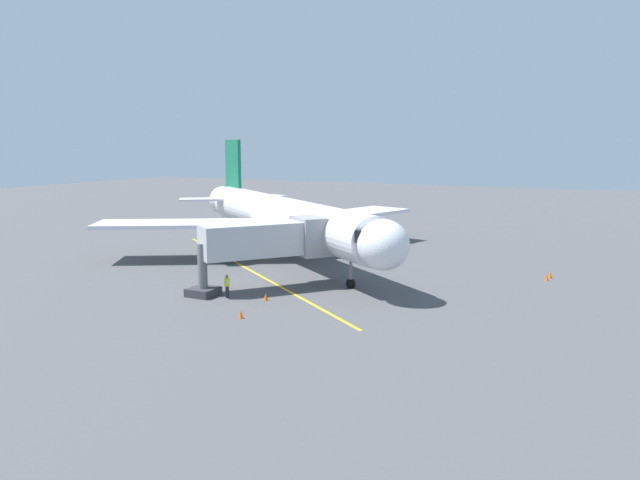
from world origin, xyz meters
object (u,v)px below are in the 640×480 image
box_truck_near_nose (303,224)px  safety_cone_wing_port (266,297)px  ground_crew_marshaller (227,286)px  airplane (283,218)px  safety_cone_nose_left (547,277)px  safety_cone_wing_starboard (241,314)px  safety_cone_nose_right (550,275)px  jet_bridge (274,240)px

box_truck_near_nose → safety_cone_wing_port: size_ratio=9.06×
ground_crew_marshaller → safety_cone_wing_port: bearing=-167.6°
airplane → ground_crew_marshaller: bearing=105.7°
safety_cone_nose_left → safety_cone_wing_starboard: 26.07m
safety_cone_wing_port → box_truck_near_nose: bearing=-66.1°
safety_cone_nose_left → box_truck_near_nose: bearing=-23.4°
safety_cone_nose_right → safety_cone_wing_port: same height
safety_cone_nose_right → safety_cone_wing_port: (17.14, 17.14, 0.00)m
airplane → jet_bridge: airplane is taller
ground_crew_marshaller → safety_cone_nose_left: bearing=-140.2°
box_truck_near_nose → safety_cone_nose_right: (-29.93, 11.72, -1.11)m
safety_cone_nose_left → airplane: bearing=3.1°
airplane → safety_cone_wing_starboard: bearing=113.0°
airplane → safety_cone_wing_starboard: airplane is taller
ground_crew_marshaller → safety_cone_wing_starboard: size_ratio=3.11×
safety_cone_nose_right → safety_cone_wing_starboard: size_ratio=1.00×
ground_crew_marshaller → safety_cone_wing_starboard: 5.62m
safety_cone_wing_starboard → jet_bridge: bearing=-73.3°
safety_cone_nose_left → ground_crew_marshaller: bearing=39.8°
box_truck_near_nose → safety_cone_wing_starboard: box_truck_near_nose is taller
airplane → safety_cone_wing_port: 16.73m
safety_cone_nose_right → safety_cone_wing_port: bearing=45.0°
airplane → ground_crew_marshaller: airplane is taller
safety_cone_wing_starboard → safety_cone_nose_left: bearing=-127.8°
jet_bridge → safety_cone_wing_starboard: jet_bridge is taller
safety_cone_nose_left → safety_cone_wing_starboard: (16.00, 20.59, 0.00)m
airplane → safety_cone_nose_left: airplane is taller
airplane → safety_cone_nose_left: (-24.19, -1.31, -3.73)m
jet_bridge → box_truck_near_nose: bearing=-65.8°
box_truck_near_nose → safety_cone_nose_left: box_truck_near_nose is taller
ground_crew_marshaller → airplane: bearing=-74.3°
airplane → box_truck_near_nose: airplane is taller
airplane → safety_cone_nose_right: 24.72m
jet_bridge → ground_crew_marshaller: (1.46, 4.19, -2.88)m
box_truck_near_nose → safety_cone_nose_right: bearing=158.6°
jet_bridge → safety_cone_wing_port: 5.18m
box_truck_near_nose → safety_cone_wing_port: box_truck_near_nose is taller
ground_crew_marshaller → safety_cone_nose_left: ground_crew_marshaller is taller
box_truck_near_nose → safety_cone_nose_left: (-29.81, 12.90, -1.11)m
box_truck_near_nose → safety_cone_wing_starboard: 36.24m
airplane → box_truck_near_nose: bearing=-68.4°
safety_cone_nose_left → safety_cone_nose_right: (-0.13, -1.18, 0.00)m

